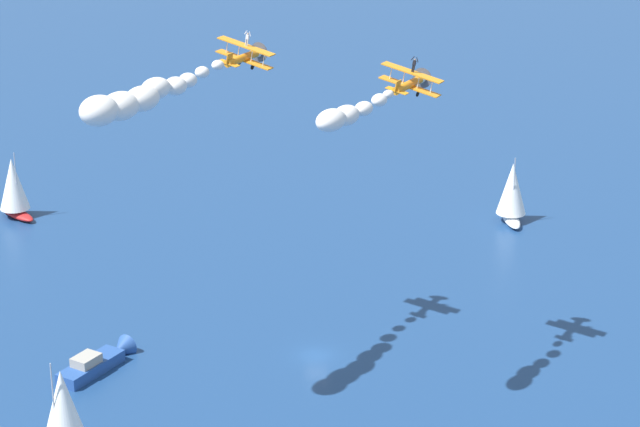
{
  "coord_description": "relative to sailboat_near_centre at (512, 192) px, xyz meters",
  "views": [
    {
      "loc": [
        20.62,
        -132.25,
        68.87
      ],
      "look_at": [
        0.36,
        0.9,
        17.82
      ],
      "focal_mm": 70.35,
      "sensor_mm": 36.0,
      "label": 1
    }
  ],
  "objects": [
    {
      "name": "sailboat_near_centre",
      "position": [
        0.0,
        0.0,
        0.0
      ],
      "size": [
        5.36,
        8.46,
        10.53
      ],
      "color": "white",
      "rests_on": "ground_plane"
    },
    {
      "name": "smoke_trail_lead",
      "position": [
        -38.72,
        -63.24,
        30.22
      ],
      "size": [
        11.13,
        22.52,
        3.64
      ],
      "color": "silver"
    },
    {
      "name": "wingwalker_wingman",
      "position": [
        -11.76,
        -48.13,
        31.19
      ],
      "size": [
        0.88,
        0.42,
        1.79
      ],
      "color": "black"
    },
    {
      "name": "motorboat_ahead",
      "position": [
        -47.08,
        -55.24,
        -3.94
      ],
      "size": [
        6.93,
        11.35,
        3.22
      ],
      "color": "#23478C",
      "rests_on": "ground_plane"
    },
    {
      "name": "ground_plane",
      "position": [
        -22.54,
        -48.32,
        -4.81
      ],
      "size": [
        2000.0,
        2000.0,
        0.0
      ],
      "primitive_type": "plane",
      "color": "navy"
    },
    {
      "name": "sailboat_offshore",
      "position": [
        -44.6,
        -73.97,
        0.12
      ],
      "size": [
        6.81,
        8.2,
        10.8
      ],
      "color": "gold",
      "rests_on": "ground_plane"
    },
    {
      "name": "biplane_lead",
      "position": [
        -31.25,
        -44.55,
        30.49
      ],
      "size": [
        7.35,
        7.13,
        3.67
      ],
      "color": "orange"
    },
    {
      "name": "sailboat_trailing",
      "position": [
        -75.34,
        -9.44,
        0.04
      ],
      "size": [
        7.96,
        6.82,
        10.62
      ],
      "color": "#B21E1E",
      "rests_on": "ground_plane"
    },
    {
      "name": "biplane_wingman",
      "position": [
        -12.13,
        -47.99,
        29.04
      ],
      "size": [
        7.35,
        7.13,
        3.67
      ],
      "color": "orange"
    },
    {
      "name": "wingwalker_lead",
      "position": [
        -30.88,
        -44.68,
        32.64
      ],
      "size": [
        0.88,
        0.42,
        1.79
      ],
      "color": "white"
    },
    {
      "name": "smoke_trail_wingman",
      "position": [
        -17.55,
        -60.64,
        28.84
      ],
      "size": [
        7.57,
        14.05,
        2.68
      ],
      "color": "silver"
    }
  ]
}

